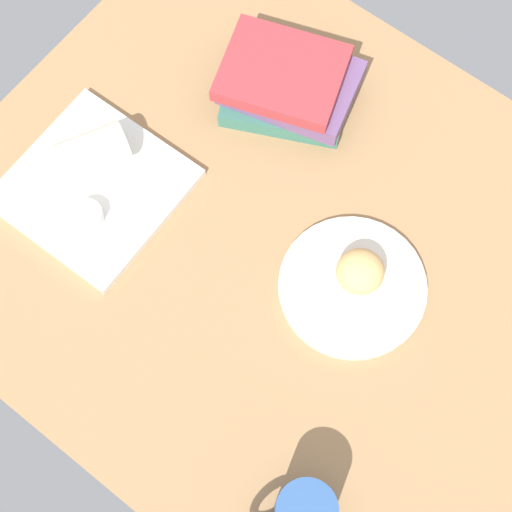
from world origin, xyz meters
The scene contains 8 objects.
dining_table centered at (0.00, 0.00, 2.00)cm, with size 110.00×90.00×4.00cm, color #9E754C.
round_plate centered at (11.76, 0.88, 4.70)cm, with size 23.11×23.11×1.40cm, color silver.
scone_pastry centered at (11.63, 2.41, 8.31)cm, with size 7.40×7.31×5.83cm, color #DFAE68.
square_plate centered at (-31.28, -10.72, 4.80)cm, with size 25.75×25.75×1.60cm, color white.
sauce_cup centered at (-27.88, -15.41, 6.98)cm, with size 4.68×4.68×2.58cm.
breakfast_wrap centered at (-33.99, -6.96, 8.69)cm, with size 6.19×6.19×11.11cm, color beige.
book_stack centered at (-16.39, 21.40, 8.93)cm, with size 24.91×21.58×9.46cm.
coffee_mug centered at (25.08, -31.01, 9.21)cm, with size 9.84×12.43×10.20cm.
Camera 1 is at (21.81, -36.95, 120.18)cm, focal length 54.69 mm.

